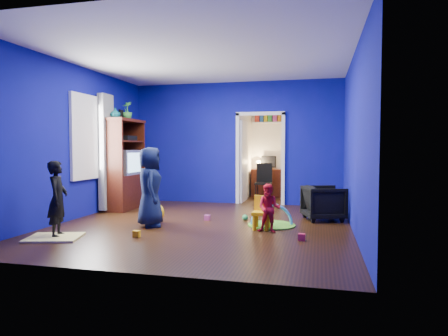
% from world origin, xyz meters
% --- Properties ---
extents(floor, '(5.00, 5.50, 0.01)m').
position_xyz_m(floor, '(0.00, 0.00, 0.00)').
color(floor, black).
rests_on(floor, ground).
extents(ceiling, '(5.00, 5.50, 0.01)m').
position_xyz_m(ceiling, '(0.00, 0.00, 2.90)').
color(ceiling, white).
rests_on(ceiling, wall_back).
extents(wall_back, '(5.00, 0.02, 2.90)m').
position_xyz_m(wall_back, '(0.00, 2.75, 1.45)').
color(wall_back, navy).
rests_on(wall_back, floor).
extents(wall_front, '(5.00, 0.02, 2.90)m').
position_xyz_m(wall_front, '(0.00, -2.75, 1.45)').
color(wall_front, navy).
rests_on(wall_front, floor).
extents(wall_left, '(0.02, 5.50, 2.90)m').
position_xyz_m(wall_left, '(-2.50, 0.00, 1.45)').
color(wall_left, navy).
rests_on(wall_left, floor).
extents(wall_right, '(0.02, 5.50, 2.90)m').
position_xyz_m(wall_right, '(2.50, 0.00, 1.45)').
color(wall_right, navy).
rests_on(wall_right, floor).
extents(alcove, '(1.00, 1.75, 2.50)m').
position_xyz_m(alcove, '(0.60, 3.62, 1.25)').
color(alcove, silver).
rests_on(alcove, floor).
extents(armchair, '(0.88, 0.87, 0.64)m').
position_xyz_m(armchair, '(2.05, 0.95, 0.32)').
color(armchair, black).
rests_on(armchair, floor).
extents(child_black, '(0.40, 0.49, 1.15)m').
position_xyz_m(child_black, '(-1.85, -1.42, 0.58)').
color(child_black, black).
rests_on(child_black, floor).
extents(child_navy, '(0.67, 0.78, 1.35)m').
position_xyz_m(child_navy, '(-0.83, -0.35, 0.68)').
color(child_navy, '#0E1236').
rests_on(child_navy, floor).
extents(toddler_red, '(0.39, 0.31, 0.77)m').
position_xyz_m(toddler_red, '(1.20, -0.36, 0.39)').
color(toddler_red, red).
rests_on(toddler_red, floor).
extents(vase, '(0.21, 0.21, 0.21)m').
position_xyz_m(vase, '(-2.22, 1.03, 2.07)').
color(vase, '#0B575E').
rests_on(vase, tv_armoire).
extents(potted_plant, '(0.27, 0.27, 0.41)m').
position_xyz_m(potted_plant, '(-2.22, 1.55, 2.16)').
color(potted_plant, '#328B33').
rests_on(potted_plant, tv_armoire).
extents(tv_armoire, '(0.58, 1.14, 1.96)m').
position_xyz_m(tv_armoire, '(-2.22, 1.33, 0.98)').
color(tv_armoire, '#401A0A').
rests_on(tv_armoire, floor).
extents(crt_tv, '(0.46, 0.70, 0.54)m').
position_xyz_m(crt_tv, '(-2.18, 1.33, 1.02)').
color(crt_tv, silver).
rests_on(crt_tv, tv_armoire).
extents(yellow_blanket, '(0.88, 0.78, 0.03)m').
position_xyz_m(yellow_blanket, '(-1.85, -1.52, 0.01)').
color(yellow_blanket, '#F2E07A').
rests_on(yellow_blanket, floor).
extents(hopper_ball, '(0.38, 0.38, 0.38)m').
position_xyz_m(hopper_ball, '(-0.88, -0.10, 0.19)').
color(hopper_ball, yellow).
rests_on(hopper_ball, floor).
extents(kid_chair, '(0.30, 0.30, 0.50)m').
position_xyz_m(kid_chair, '(1.05, -0.16, 0.25)').
color(kid_chair, yellow).
rests_on(kid_chair, floor).
extents(play_mat, '(0.82, 0.82, 0.02)m').
position_xyz_m(play_mat, '(1.17, 0.20, 0.01)').
color(play_mat, green).
rests_on(play_mat, floor).
extents(toy_arch, '(0.73, 0.21, 0.74)m').
position_xyz_m(toy_arch, '(1.17, 0.20, 0.02)').
color(toy_arch, '#3F8CD8').
rests_on(toy_arch, floor).
extents(window_left, '(0.03, 0.95, 1.55)m').
position_xyz_m(window_left, '(-2.48, 0.35, 1.55)').
color(window_left, white).
rests_on(window_left, wall_left).
extents(curtain, '(0.14, 0.42, 2.40)m').
position_xyz_m(curtain, '(-2.37, 0.90, 1.25)').
color(curtain, slate).
rests_on(curtain, floor).
extents(doorway, '(1.16, 0.10, 2.10)m').
position_xyz_m(doorway, '(0.60, 2.75, 1.05)').
color(doorway, white).
rests_on(doorway, floor).
extents(study_desk, '(0.88, 0.44, 0.75)m').
position_xyz_m(study_desk, '(0.60, 4.26, 0.38)').
color(study_desk, '#3D140A').
rests_on(study_desk, floor).
extents(desk_monitor, '(0.40, 0.05, 0.32)m').
position_xyz_m(desk_monitor, '(0.60, 4.38, 0.95)').
color(desk_monitor, black).
rests_on(desk_monitor, study_desk).
extents(desk_lamp, '(0.14, 0.14, 0.14)m').
position_xyz_m(desk_lamp, '(0.32, 4.32, 0.93)').
color(desk_lamp, '#FFD88C').
rests_on(desk_lamp, study_desk).
extents(folding_chair, '(0.40, 0.40, 0.92)m').
position_xyz_m(folding_chair, '(0.60, 3.30, 0.46)').
color(folding_chair, black).
rests_on(folding_chair, floor).
extents(book_shelf, '(0.88, 0.24, 0.04)m').
position_xyz_m(book_shelf, '(0.60, 4.37, 2.02)').
color(book_shelf, white).
rests_on(book_shelf, study_desk).
extents(toy_0, '(0.10, 0.08, 0.10)m').
position_xyz_m(toy_0, '(1.73, -0.80, 0.05)').
color(toy_0, red).
rests_on(toy_0, floor).
extents(toy_1, '(0.11, 0.11, 0.11)m').
position_xyz_m(toy_1, '(1.80, 1.12, 0.06)').
color(toy_1, blue).
rests_on(toy_1, floor).
extents(toy_2, '(0.10, 0.08, 0.10)m').
position_xyz_m(toy_2, '(-0.69, -1.16, 0.05)').
color(toy_2, '#F9AF0D').
rests_on(toy_2, floor).
extents(toy_3, '(0.11, 0.11, 0.11)m').
position_xyz_m(toy_3, '(0.64, 0.60, 0.06)').
color(toy_3, green).
rests_on(toy_3, floor).
extents(toy_4, '(0.10, 0.08, 0.10)m').
position_xyz_m(toy_4, '(1.04, 0.33, 0.05)').
color(toy_4, '#DF53B6').
rests_on(toy_4, floor).
extents(toy_5, '(0.10, 0.08, 0.10)m').
position_xyz_m(toy_5, '(-0.04, 0.41, 0.05)').
color(toy_5, '#BA4588').
rests_on(toy_5, floor).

